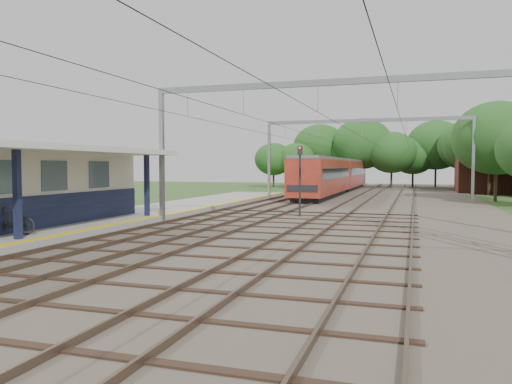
% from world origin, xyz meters
% --- Properties ---
extents(ground, '(160.00, 160.00, 0.00)m').
position_xyz_m(ground, '(0.00, 0.00, 0.00)').
color(ground, '#2D4C1E').
rests_on(ground, ground).
extents(ballast_bed, '(18.00, 90.00, 0.10)m').
position_xyz_m(ballast_bed, '(4.00, 30.00, 0.05)').
color(ballast_bed, '#473D33').
rests_on(ballast_bed, ground).
extents(platform, '(5.00, 52.00, 0.35)m').
position_xyz_m(platform, '(-7.50, 14.00, 0.17)').
color(platform, gray).
rests_on(platform, ground).
extents(yellow_stripe, '(0.45, 52.00, 0.01)m').
position_xyz_m(yellow_stripe, '(-5.25, 14.00, 0.35)').
color(yellow_stripe, yellow).
rests_on(yellow_stripe, platform).
extents(rail_tracks, '(11.80, 88.00, 0.15)m').
position_xyz_m(rail_tracks, '(1.50, 30.00, 0.18)').
color(rail_tracks, brown).
rests_on(rail_tracks, ballast_bed).
extents(catenary_system, '(17.22, 88.00, 7.00)m').
position_xyz_m(catenary_system, '(3.39, 25.28, 5.51)').
color(catenary_system, gray).
rests_on(catenary_system, ground).
extents(tree_band, '(31.72, 30.88, 8.82)m').
position_xyz_m(tree_band, '(3.84, 57.12, 4.92)').
color(tree_band, '#382619').
rests_on(tree_band, ground).
extents(house_far, '(8.00, 6.12, 8.66)m').
position_xyz_m(house_far, '(16.00, 52.00, 3.23)').
color(house_far, brown).
rests_on(house_far, ground).
extents(bicycle, '(1.84, 1.01, 1.07)m').
position_xyz_m(bicycle, '(-6.95, 6.79, 0.88)').
color(bicycle, black).
rests_on(bicycle, platform).
extents(train, '(2.82, 35.07, 3.71)m').
position_xyz_m(train, '(-0.50, 46.02, 2.07)').
color(train, black).
rests_on(train, ballast_bed).
extents(signal_post, '(0.31, 0.27, 4.11)m').
position_xyz_m(signal_post, '(1.35, 19.46, 2.53)').
color(signal_post, black).
rests_on(signal_post, ground).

